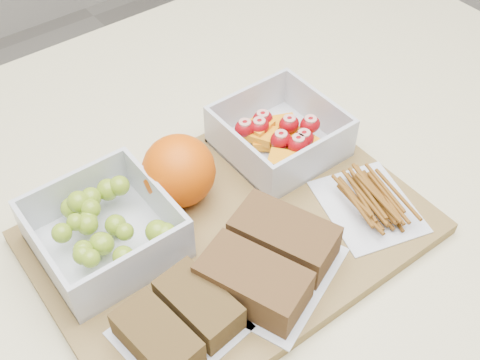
{
  "coord_description": "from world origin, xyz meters",
  "views": [
    {
      "loc": [
        -0.28,
        -0.38,
        1.45
      ],
      "look_at": [
        0.02,
        0.02,
        0.93
      ],
      "focal_mm": 45.0,
      "sensor_mm": 36.0,
      "label": 1
    }
  ],
  "objects_px": {
    "fruit_container": "(279,136)",
    "sandwich_bag_left": "(178,322)",
    "pretzel_bag": "(369,200)",
    "cutting_board": "(231,232)",
    "orange": "(179,171)",
    "sandwich_bag_center": "(269,260)",
    "grape_container": "(105,230)"
  },
  "relations": [
    {
      "from": "grape_container",
      "to": "sandwich_bag_left",
      "type": "relative_size",
      "value": 1.12
    },
    {
      "from": "orange",
      "to": "sandwich_bag_left",
      "type": "xyz_separation_m",
      "value": [
        -0.1,
        -0.15,
        -0.03
      ]
    },
    {
      "from": "orange",
      "to": "sandwich_bag_center",
      "type": "distance_m",
      "value": 0.15
    },
    {
      "from": "orange",
      "to": "sandwich_bag_left",
      "type": "height_order",
      "value": "orange"
    },
    {
      "from": "sandwich_bag_center",
      "to": "orange",
      "type": "bearing_deg",
      "value": 95.28
    },
    {
      "from": "fruit_container",
      "to": "sandwich_bag_center",
      "type": "height_order",
      "value": "fruit_container"
    },
    {
      "from": "orange",
      "to": "pretzel_bag",
      "type": "xyz_separation_m",
      "value": [
        0.16,
        -0.15,
        -0.03
      ]
    },
    {
      "from": "fruit_container",
      "to": "grape_container",
      "type": "bearing_deg",
      "value": -178.91
    },
    {
      "from": "orange",
      "to": "sandwich_bag_center",
      "type": "relative_size",
      "value": 0.48
    },
    {
      "from": "fruit_container",
      "to": "sandwich_bag_left",
      "type": "height_order",
      "value": "fruit_container"
    },
    {
      "from": "sandwich_bag_center",
      "to": "pretzel_bag",
      "type": "distance_m",
      "value": 0.15
    },
    {
      "from": "sandwich_bag_center",
      "to": "pretzel_bag",
      "type": "relative_size",
      "value": 1.24
    },
    {
      "from": "fruit_container",
      "to": "orange",
      "type": "distance_m",
      "value": 0.15
    },
    {
      "from": "cutting_board",
      "to": "grape_container",
      "type": "relative_size",
      "value": 3.01
    },
    {
      "from": "fruit_container",
      "to": "sandwich_bag_center",
      "type": "bearing_deg",
      "value": -132.99
    },
    {
      "from": "cutting_board",
      "to": "sandwich_bag_left",
      "type": "distance_m",
      "value": 0.14
    },
    {
      "from": "cutting_board",
      "to": "sandwich_bag_left",
      "type": "xyz_separation_m",
      "value": [
        -0.12,
        -0.07,
        0.03
      ]
    },
    {
      "from": "cutting_board",
      "to": "orange",
      "type": "bearing_deg",
      "value": 103.82
    },
    {
      "from": "grape_container",
      "to": "fruit_container",
      "type": "bearing_deg",
      "value": 1.09
    },
    {
      "from": "pretzel_bag",
      "to": "cutting_board",
      "type": "bearing_deg",
      "value": 153.94
    },
    {
      "from": "cutting_board",
      "to": "sandwich_bag_left",
      "type": "bearing_deg",
      "value": -147.71
    },
    {
      "from": "fruit_container",
      "to": "pretzel_bag",
      "type": "distance_m",
      "value": 0.14
    },
    {
      "from": "pretzel_bag",
      "to": "grape_container",
      "type": "bearing_deg",
      "value": 153.25
    },
    {
      "from": "sandwich_bag_left",
      "to": "sandwich_bag_center",
      "type": "xyz_separation_m",
      "value": [
        0.11,
        0.0,
        0.0
      ]
    },
    {
      "from": "grape_container",
      "to": "orange",
      "type": "relative_size",
      "value": 1.65
    },
    {
      "from": "fruit_container",
      "to": "sandwich_bag_left",
      "type": "distance_m",
      "value": 0.28
    },
    {
      "from": "cutting_board",
      "to": "fruit_container",
      "type": "xyz_separation_m",
      "value": [
        0.13,
        0.07,
        0.03
      ]
    },
    {
      "from": "fruit_container",
      "to": "sandwich_bag_left",
      "type": "relative_size",
      "value": 1.09
    },
    {
      "from": "cutting_board",
      "to": "fruit_container",
      "type": "height_order",
      "value": "fruit_container"
    },
    {
      "from": "cutting_board",
      "to": "sandwich_bag_center",
      "type": "relative_size",
      "value": 2.36
    },
    {
      "from": "cutting_board",
      "to": "orange",
      "type": "xyz_separation_m",
      "value": [
        -0.02,
        0.08,
        0.05
      ]
    },
    {
      "from": "grape_container",
      "to": "pretzel_bag",
      "type": "height_order",
      "value": "grape_container"
    }
  ]
}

